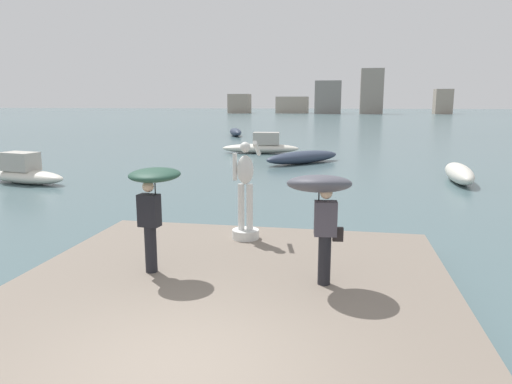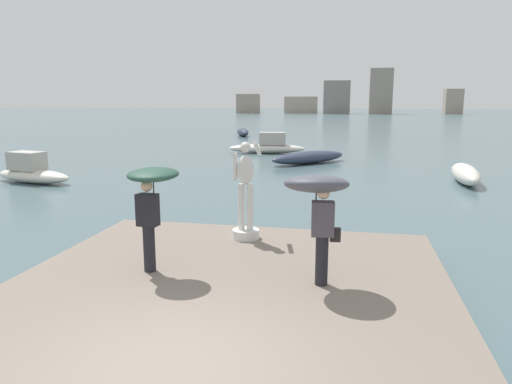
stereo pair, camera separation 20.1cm
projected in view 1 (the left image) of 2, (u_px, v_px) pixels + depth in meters
ground_plane at (322, 140)px, 44.40m from camera, size 400.00×400.00×0.00m
pier at (217, 317)px, 7.40m from camera, size 7.78×9.49×0.40m
statue_white_figure at (245, 200)px, 10.80m from camera, size 0.63×0.87×2.28m
onlooker_left at (153, 192)px, 8.54m from camera, size 1.05×1.06×1.97m
onlooker_right at (321, 195)px, 7.97m from camera, size 1.22×1.25×2.01m
boat_near at (262, 146)px, 32.65m from camera, size 5.45×1.92×1.45m
boat_mid at (235, 132)px, 49.04m from camera, size 2.54×4.56×0.81m
boat_far at (459, 173)px, 20.94m from camera, size 1.17×4.40×0.80m
boat_leftward at (25, 172)px, 20.59m from camera, size 4.20×2.02×1.36m
boat_rightward at (303, 157)px, 27.29m from camera, size 4.56×4.77×0.72m
distant_skyline at (328, 99)px, 140.63m from camera, size 65.60×12.17×12.88m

